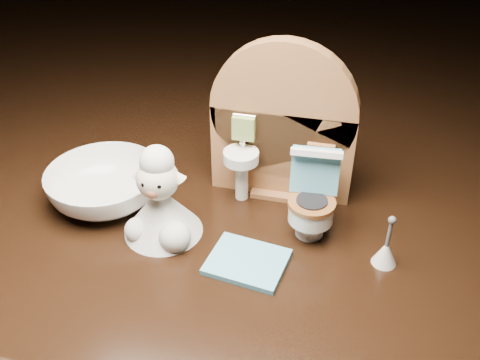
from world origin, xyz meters
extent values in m
cube|color=black|center=(0.00, 0.00, -0.05)|extent=(2.50, 2.50, 0.10)
cube|color=#955F36|center=(0.00, 0.07, 0.04)|extent=(0.13, 0.02, 0.09)
cylinder|color=#955F36|center=(0.00, 0.07, 0.09)|extent=(0.13, 0.02, 0.13)
cube|color=#955F36|center=(0.00, 0.07, 0.00)|extent=(0.05, 0.04, 0.01)
cylinder|color=white|center=(-0.03, 0.05, 0.02)|extent=(0.01, 0.01, 0.04)
cylinder|color=white|center=(-0.03, 0.04, 0.05)|extent=(0.03, 0.03, 0.01)
cylinder|color=silver|center=(-0.03, 0.05, 0.06)|extent=(0.00, 0.00, 0.01)
cube|color=#85A44F|center=(-0.03, 0.05, 0.07)|extent=(0.02, 0.01, 0.02)
cube|color=#955F36|center=(0.04, 0.06, 0.05)|extent=(0.02, 0.01, 0.02)
cylinder|color=beige|center=(0.04, 0.05, 0.05)|extent=(0.02, 0.02, 0.02)
cylinder|color=white|center=(0.04, 0.01, 0.01)|extent=(0.02, 0.02, 0.02)
cylinder|color=white|center=(0.04, 0.01, 0.03)|extent=(0.04, 0.04, 0.02)
cylinder|color=brown|center=(0.04, 0.01, 0.04)|extent=(0.04, 0.04, 0.00)
cube|color=white|center=(0.03, 0.03, 0.02)|extent=(0.03, 0.02, 0.05)
cube|color=#5EB1CE|center=(0.04, 0.02, 0.06)|extent=(0.04, 0.02, 0.04)
cube|color=white|center=(0.04, 0.02, 0.08)|extent=(0.04, 0.01, 0.01)
cylinder|color=#BDD031|center=(0.04, 0.03, 0.05)|extent=(0.01, 0.01, 0.01)
cube|color=#5EB1CE|center=(-0.01, -0.04, 0.00)|extent=(0.07, 0.06, 0.00)
cone|color=white|center=(0.10, -0.01, 0.01)|extent=(0.02, 0.02, 0.02)
cylinder|color=#59595B|center=(0.10, -0.01, 0.03)|extent=(0.00, 0.00, 0.03)
sphere|color=#59595B|center=(0.10, -0.01, 0.04)|extent=(0.01, 0.01, 0.01)
cone|color=silver|center=(-0.09, -0.02, 0.02)|extent=(0.07, 0.07, 0.05)
sphere|color=silver|center=(-0.07, -0.03, 0.01)|extent=(0.03, 0.03, 0.03)
sphere|color=silver|center=(-0.10, -0.03, 0.01)|extent=(0.02, 0.02, 0.02)
sphere|color=white|center=(-0.09, -0.02, 0.06)|extent=(0.04, 0.04, 0.04)
sphere|color=#C2764B|center=(-0.09, -0.03, 0.05)|extent=(0.01, 0.01, 0.01)
sphere|color=silver|center=(-0.09, -0.02, 0.07)|extent=(0.03, 0.03, 0.03)
cone|color=white|center=(-0.10, -0.02, 0.06)|extent=(0.02, 0.01, 0.02)
cone|color=white|center=(-0.07, -0.02, 0.06)|extent=(0.02, 0.01, 0.02)
sphere|color=black|center=(-0.09, -0.03, 0.06)|extent=(0.00, 0.00, 0.00)
sphere|color=black|center=(-0.08, -0.03, 0.06)|extent=(0.00, 0.00, 0.00)
imported|color=white|center=(-0.15, 0.01, 0.02)|extent=(0.11, 0.11, 0.03)
camera|label=1|loc=(0.06, -0.35, 0.30)|focal=40.00mm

